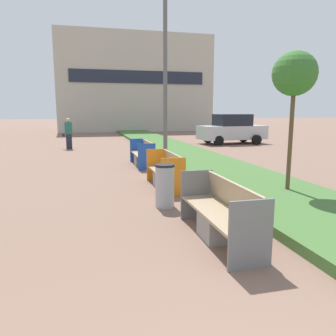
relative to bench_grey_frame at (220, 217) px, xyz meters
name	(u,v)px	position (x,y,z in m)	size (l,w,h in m)	color
planter_grass_strip	(196,160)	(2.26, 7.83, -0.28)	(2.80, 120.00, 0.18)	#426B33
building_backdrop	(133,85)	(3.06, 31.84, 4.46)	(15.55, 8.14, 9.66)	#B2AD9E
bench_grey_frame	(220,217)	(0.00, 0.00, 0.00)	(0.65, 2.20, 0.94)	gray
bench_orange_frame	(166,174)	(0.00, 3.78, -0.01)	(0.65, 1.95, 0.94)	gray
bench_blue_frame	(143,156)	(0.00, 7.51, 0.00)	(0.65, 2.15, 0.94)	gray
litter_bin	(165,186)	(-0.46, 1.95, 0.10)	(0.42, 0.42, 0.94)	#9EA0A5
street_lamp_post	(165,24)	(0.61, 6.37, 4.49)	(0.24, 0.44, 8.94)	#56595B
sapling_tree_near	(295,75)	(2.65, 2.12, 2.49)	(1.02, 1.02, 3.41)	brown
pedestrian_walking	(69,133)	(-3.01, 13.98, 0.48)	(0.53, 0.24, 1.68)	#232633
parked_car_distant	(232,129)	(6.89, 14.51, 0.54)	(4.32, 2.08, 1.86)	#B7BABF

